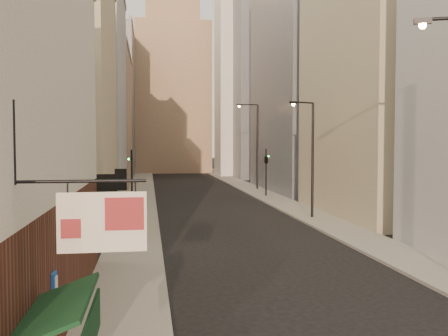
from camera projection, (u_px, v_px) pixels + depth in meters
sidewalk_left at (142, 188)px, 60.61m from camera, size 3.00×140.00×0.15m
sidewalk_right at (246, 187)px, 62.56m from camera, size 3.00×140.00×0.15m
left_bldg_beige at (44, 104)px, 30.75m from camera, size 8.00×12.00×16.00m
left_bldg_grey at (79, 96)px, 46.45m from camera, size 8.00×16.00×20.00m
left_bldg_tan at (98, 120)px, 64.30m from camera, size 8.00×18.00×17.00m
left_bldg_wingrid at (110, 105)px, 83.87m from camera, size 8.00×20.00×24.00m
right_bldg_beige at (381, 85)px, 38.20m from camera, size 8.00×16.00×20.00m
right_bldg_wingrid at (302, 79)px, 57.80m from camera, size 8.00×20.00×26.00m
highrise at (286, 26)px, 85.71m from camera, size 21.00×23.00×51.20m
clock_tower at (172, 81)px, 97.08m from camera, size 14.00×14.00×44.90m
white_tower at (241, 66)px, 84.86m from camera, size 8.00×8.00×41.50m
streetlamp_mid at (310, 153)px, 36.27m from camera, size 2.09×1.06×8.54m
streetlamp_far at (255, 141)px, 58.86m from camera, size 2.66×0.38×10.15m
traffic_light_left at (132, 166)px, 42.82m from camera, size 0.55×0.44×5.00m
traffic_light_right at (266, 159)px, 51.36m from camera, size 0.82×0.82×5.00m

